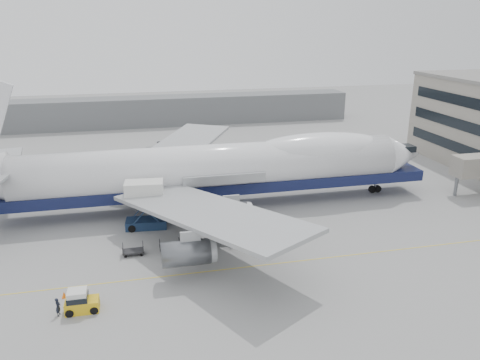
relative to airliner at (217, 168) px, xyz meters
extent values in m
plane|color=gray|center=(-0.64, -12.00, -5.62)|extent=(260.00, 260.00, 0.00)
cube|color=gold|center=(-0.64, -18.00, -5.62)|extent=(60.00, 0.15, 0.01)
cylinder|color=slate|center=(35.36, -4.00, -4.12)|extent=(0.50, 0.50, 3.00)
cube|color=slate|center=(-10.64, 58.00, -2.12)|extent=(110.00, 8.00, 7.00)
cylinder|color=white|center=(-0.64, 0.00, 0.08)|extent=(52.00, 6.40, 6.40)
cube|color=#11173E|center=(0.36, 0.00, -2.48)|extent=(60.00, 5.76, 1.50)
cone|color=white|center=(28.36, 0.00, 0.08)|extent=(6.00, 6.40, 6.40)
ellipsoid|color=white|center=(14.96, 0.00, 1.84)|extent=(20.67, 5.78, 4.56)
cube|color=#9EA0A3|center=(-3.64, -14.28, -0.52)|extent=(20.35, 26.74, 2.26)
cube|color=#9EA0A3|center=(-3.64, 14.28, -0.52)|extent=(20.35, 26.74, 2.26)
cylinder|color=#595B60|center=(-6.64, 19.00, -2.72)|extent=(4.80, 2.60, 2.60)
cylinder|color=#595B60|center=(-0.64, 10.00, -2.72)|extent=(4.80, 2.60, 2.60)
cylinder|color=#595B60|center=(-0.64, -10.00, -2.72)|extent=(4.80, 2.60, 2.60)
cylinder|color=#595B60|center=(-6.64, -19.00, -2.72)|extent=(4.80, 2.60, 2.60)
cylinder|color=slate|center=(24.36, 0.00, -4.37)|extent=(0.36, 0.36, 2.50)
cylinder|color=black|center=(24.36, 0.00, -5.07)|extent=(1.10, 0.45, 1.10)
cylinder|color=slate|center=(-3.64, -3.00, -4.37)|extent=(0.36, 0.36, 2.50)
cylinder|color=black|center=(-3.64, -3.00, -5.07)|extent=(1.10, 0.45, 1.10)
cylinder|color=slate|center=(-3.64, 3.00, -4.37)|extent=(0.36, 0.36, 2.50)
cylinder|color=black|center=(-3.64, 3.00, -5.07)|extent=(1.10, 0.45, 1.10)
cube|color=#192D4D|center=(-10.11, -5.31, -5.07)|extent=(5.26, 2.88, 1.11)
cube|color=silver|center=(-10.11, -5.31, -0.62)|extent=(4.88, 3.04, 2.23)
cube|color=#192D4D|center=(-10.11, -6.42, -2.82)|extent=(3.61, 0.45, 3.99)
cube|color=#192D4D|center=(-10.11, -4.19, -2.82)|extent=(3.61, 0.45, 3.99)
cube|color=slate|center=(-10.11, -3.69, -0.62)|extent=(2.53, 1.43, 0.15)
cylinder|color=black|center=(-11.93, -6.32, -5.17)|extent=(0.91, 0.35, 0.91)
cylinder|color=black|center=(-11.93, -4.29, -5.17)|extent=(0.91, 0.35, 0.91)
cylinder|color=black|center=(-8.28, -6.32, -5.17)|extent=(0.91, 0.35, 0.91)
cylinder|color=black|center=(-8.28, -4.29, -5.17)|extent=(0.91, 0.35, 0.91)
cube|color=gold|center=(-16.42, -22.42, -5.05)|extent=(2.94, 1.61, 1.14)
cube|color=silver|center=(-16.73, -22.41, -4.01)|extent=(1.69, 1.48, 1.04)
cube|color=black|center=(-16.73, -22.41, -4.22)|extent=(1.80, 1.59, 0.52)
cylinder|color=black|center=(-17.46, -23.09, -5.26)|extent=(0.73, 0.31, 0.73)
cylinder|color=black|center=(-17.46, -21.74, -5.26)|extent=(0.73, 0.31, 0.73)
cylinder|color=black|center=(-15.38, -23.09, -5.26)|extent=(0.73, 0.31, 0.73)
cylinder|color=black|center=(-15.38, -21.74, -5.26)|extent=(0.73, 0.31, 0.73)
imported|color=black|center=(-18.42, -22.62, -4.77)|extent=(0.52, 0.69, 1.70)
cone|color=orange|center=(-18.31, -19.77, -5.31)|extent=(0.40, 0.40, 0.63)
cube|color=orange|center=(-18.31, -19.77, -5.61)|extent=(0.43, 0.43, 0.03)
cube|color=#2D2D30|center=(-11.84, -12.46, -5.17)|extent=(2.30, 1.35, 0.18)
cube|color=#2D2D30|center=(-12.94, -12.46, -4.77)|extent=(0.08, 1.35, 0.90)
cube|color=#2D2D30|center=(-10.74, -12.46, -4.77)|extent=(0.08, 1.35, 0.90)
cylinder|color=black|center=(-12.69, -13.01, -5.47)|extent=(0.30, 0.12, 0.30)
cylinder|color=black|center=(-12.69, -11.91, -5.47)|extent=(0.30, 0.12, 0.30)
cylinder|color=black|center=(-10.99, -13.01, -5.47)|extent=(0.30, 0.12, 0.30)
cylinder|color=black|center=(-10.99, -11.91, -5.47)|extent=(0.30, 0.12, 0.30)
cube|color=#2D2D30|center=(-7.77, -12.46, -5.17)|extent=(2.30, 1.35, 0.18)
cube|color=#2D2D30|center=(-8.87, -12.46, -4.77)|extent=(0.08, 1.35, 0.90)
cube|color=#2D2D30|center=(-6.67, -12.46, -4.77)|extent=(0.08, 1.35, 0.90)
cylinder|color=black|center=(-8.62, -13.01, -5.47)|extent=(0.30, 0.12, 0.30)
cylinder|color=black|center=(-8.62, -11.91, -5.47)|extent=(0.30, 0.12, 0.30)
cylinder|color=black|center=(-6.92, -13.01, -5.47)|extent=(0.30, 0.12, 0.30)
cylinder|color=black|center=(-6.92, -11.91, -5.47)|extent=(0.30, 0.12, 0.30)
cube|color=#2D2D30|center=(-3.70, -12.46, -5.17)|extent=(2.30, 1.35, 0.18)
cube|color=#2D2D30|center=(-4.80, -12.46, -4.77)|extent=(0.08, 1.35, 0.90)
cube|color=#2D2D30|center=(-2.60, -12.46, -4.77)|extent=(0.08, 1.35, 0.90)
cylinder|color=black|center=(-4.55, -13.01, -5.47)|extent=(0.30, 0.12, 0.30)
cylinder|color=black|center=(-4.55, -11.91, -5.47)|extent=(0.30, 0.12, 0.30)
cylinder|color=black|center=(-2.85, -13.01, -5.47)|extent=(0.30, 0.12, 0.30)
cylinder|color=black|center=(-2.85, -11.91, -5.47)|extent=(0.30, 0.12, 0.30)
cube|color=#2D2D30|center=(0.38, -12.46, -5.17)|extent=(2.30, 1.35, 0.18)
cube|color=#2D2D30|center=(-0.72, -12.46, -4.77)|extent=(0.08, 1.35, 0.90)
cube|color=#2D2D30|center=(1.48, -12.46, -4.77)|extent=(0.08, 1.35, 0.90)
cylinder|color=black|center=(-0.47, -13.01, -5.47)|extent=(0.30, 0.12, 0.30)
cylinder|color=black|center=(-0.47, -11.91, -5.47)|extent=(0.30, 0.12, 0.30)
cylinder|color=black|center=(1.23, -13.01, -5.47)|extent=(0.30, 0.12, 0.30)
cylinder|color=black|center=(1.23, -11.91, -5.47)|extent=(0.30, 0.12, 0.30)
cube|color=#2D2D30|center=(4.45, -12.46, -5.17)|extent=(2.30, 1.35, 0.18)
cube|color=#2D2D30|center=(3.35, -12.46, -4.77)|extent=(0.08, 1.35, 0.90)
cube|color=#2D2D30|center=(5.55, -12.46, -4.77)|extent=(0.08, 1.35, 0.90)
cylinder|color=black|center=(3.60, -13.01, -5.47)|extent=(0.30, 0.12, 0.30)
cylinder|color=black|center=(3.60, -11.91, -5.47)|extent=(0.30, 0.12, 0.30)
cylinder|color=black|center=(5.30, -13.01, -5.47)|extent=(0.30, 0.12, 0.30)
cylinder|color=black|center=(5.30, -11.91, -5.47)|extent=(0.30, 0.12, 0.30)
camera|label=1|loc=(-10.71, -60.73, 18.98)|focal=35.00mm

